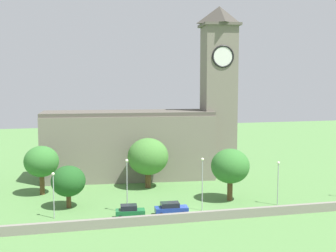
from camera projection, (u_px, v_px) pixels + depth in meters
name	position (u px, v px, depth m)	size (l,w,h in m)	color
ground_plane	(168.00, 188.00, 80.11)	(200.00, 200.00, 0.00)	#517F42
church	(151.00, 131.00, 87.61)	(37.91, 12.14, 32.93)	slate
quay_barrier	(200.00, 216.00, 61.94)	(57.72, 0.70, 1.28)	gray
car_green	(130.00, 212.00, 62.98)	(4.20, 2.40, 1.93)	#1E6B38
car_blue	(171.00, 209.00, 64.52)	(4.77, 2.38, 1.84)	#233D9E
streetlamp_west_end	(53.00, 187.00, 62.62)	(0.44, 0.44, 6.51)	#9EA0A5
streetlamp_west_mid	(127.00, 178.00, 65.04)	(0.44, 0.44, 7.89)	#9EA0A5
streetlamp_central	(202.00, 176.00, 66.22)	(0.44, 0.44, 7.86)	#9EA0A5
streetlamp_east_mid	(278.00, 176.00, 69.07)	(0.44, 0.44, 6.79)	#9EA0A5
tree_by_tower	(41.00, 162.00, 75.14)	(5.73, 5.73, 8.18)	brown
tree_riverside_east	(230.00, 166.00, 71.58)	(6.07, 6.07, 8.29)	brown
tree_riverside_west	(148.00, 157.00, 79.88)	(7.19, 7.19, 8.81)	brown
tree_churchyard	(68.00, 181.00, 67.81)	(5.14, 5.14, 6.37)	brown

